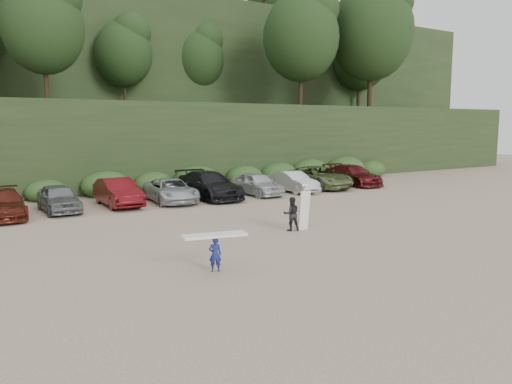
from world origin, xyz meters
TOP-DOWN VIEW (x-y plane):
  - ground at (0.00, 0.00)m, footprint 120.00×120.00m
  - hillside_backdrop at (-0.26, 35.93)m, footprint 90.00×41.50m
  - parked_cars at (-0.63, 10.07)m, footprint 34.34×5.95m
  - child_surfer at (-3.96, -3.56)m, footprint 2.04×0.94m
  - adult_surfer at (1.57, -0.03)m, footprint 1.19×0.76m

SIDE VIEW (x-z plane):
  - ground at x=0.00m, z-range 0.00..0.00m
  - adult_surfer at x=1.57m, z-range -0.12..1.58m
  - parked_cars at x=-0.63m, z-range -0.07..1.56m
  - child_surfer at x=-3.96m, z-range 0.21..1.39m
  - hillside_backdrop at x=-0.26m, z-range -2.78..25.22m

